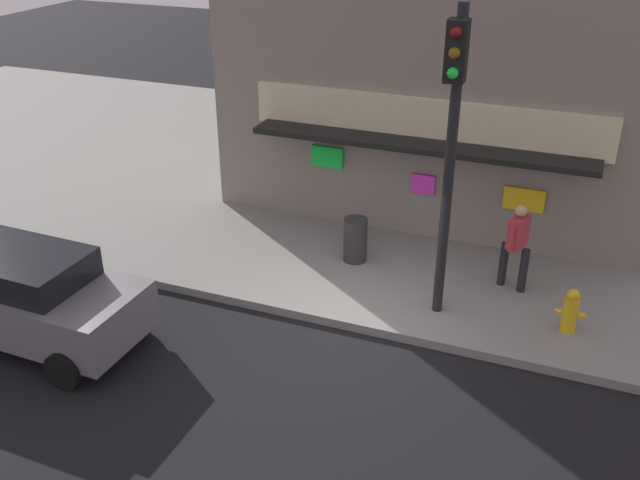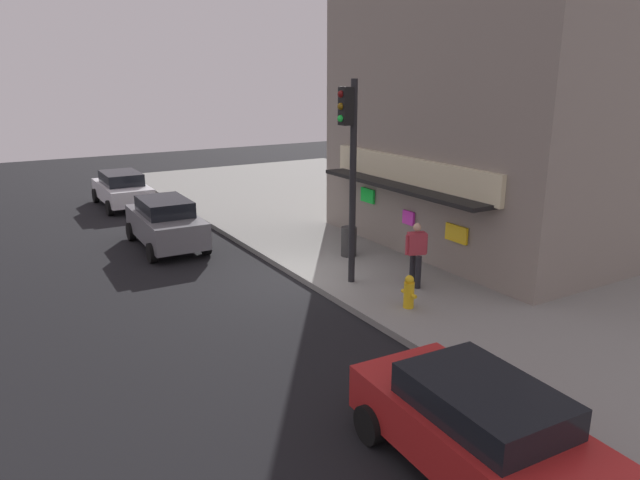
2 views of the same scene
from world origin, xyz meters
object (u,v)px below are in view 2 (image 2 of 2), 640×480
parked_car_red (481,430)px  parked_car_grey (166,222)px  trash_can (349,241)px  parked_car_white (122,189)px  pedestrian (416,251)px  fire_hydrant (409,292)px  traffic_light (350,157)px

parked_car_red → parked_car_grey: 14.08m
trash_can → parked_car_red: bearing=-23.1°
parked_car_grey → parked_car_white: size_ratio=1.00×
trash_can → parked_car_white: 12.51m
parked_car_white → trash_can: bearing=20.0°
parked_car_red → parked_car_white: 21.37m
parked_car_red → pedestrian: bearing=147.2°
pedestrian → parked_car_grey: size_ratio=0.41×
trash_can → fire_hydrant: bearing=-14.2°
traffic_light → pedestrian: (1.15, 1.40, -2.49)m
trash_can → parked_car_red: parked_car_red is taller
fire_hydrant → trash_can: size_ratio=0.89×
fire_hydrant → parked_car_red: 6.10m
trash_can → parked_car_grey: (-4.46, -4.48, 0.23)m
traffic_light → parked_car_white: 14.37m
trash_can → pedestrian: size_ratio=0.54×
parked_car_red → parked_car_white: same height
fire_hydrant → parked_car_red: bearing=-29.6°
traffic_light → fire_hydrant: size_ratio=6.50×
parked_car_white → parked_car_grey: bearing=-1.7°
parked_car_red → traffic_light: bearing=160.1°
traffic_light → pedestrian: size_ratio=3.11×
parked_car_grey → fire_hydrant: bearing=21.2°
pedestrian → parked_car_grey: pedestrian is taller
fire_hydrant → parked_car_grey: bearing=-158.8°
trash_can → parked_car_red: 10.45m
traffic_light → parked_car_white: bearing=-168.1°
fire_hydrant → pedestrian: (-1.13, 1.14, 0.57)m
pedestrian → parked_car_red: 7.67m
fire_hydrant → pedestrian: 1.71m
traffic_light → parked_car_white: (-13.78, -2.91, -2.84)m
parked_car_grey → parked_car_white: 7.30m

